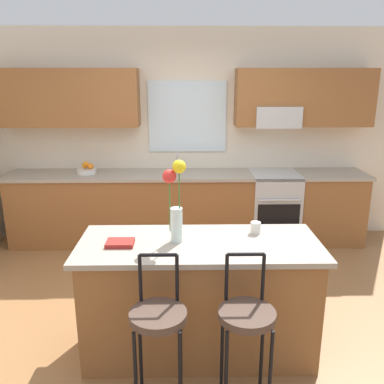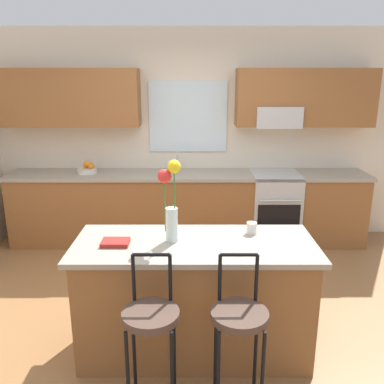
# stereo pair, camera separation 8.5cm
# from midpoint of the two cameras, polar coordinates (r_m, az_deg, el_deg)

# --- Properties ---
(ground_plane) EXTENTS (14.00, 14.00, 0.00)m
(ground_plane) POSITION_cam_midpoint_polar(r_m,az_deg,el_deg) (3.92, -1.04, -16.50)
(ground_plane) COLOR olive
(back_wall_assembly) EXTENTS (5.60, 0.50, 2.70)m
(back_wall_assembly) POSITION_cam_midpoint_polar(r_m,az_deg,el_deg) (5.32, -0.89, 9.55)
(back_wall_assembly) COLOR beige
(back_wall_assembly) RESTS_ON ground
(counter_run) EXTENTS (4.56, 0.64, 0.92)m
(counter_run) POSITION_cam_midpoint_polar(r_m,az_deg,el_deg) (5.27, -1.09, -2.15)
(counter_run) COLOR brown
(counter_run) RESTS_ON ground
(sink_faucet) EXTENTS (0.02, 0.13, 0.23)m
(sink_faucet) POSITION_cam_midpoint_polar(r_m,az_deg,el_deg) (5.26, -2.61, 4.51)
(sink_faucet) COLOR #B7BABC
(sink_faucet) RESTS_ON counter_run
(oven_range) EXTENTS (0.60, 0.64, 0.92)m
(oven_range) POSITION_cam_midpoint_polar(r_m,az_deg,el_deg) (5.36, 10.96, -2.18)
(oven_range) COLOR #B7BABC
(oven_range) RESTS_ON ground
(kitchen_island) EXTENTS (1.80, 0.74, 0.92)m
(kitchen_island) POSITION_cam_midpoint_polar(r_m,az_deg,el_deg) (3.23, 0.23, -14.57)
(kitchen_island) COLOR brown
(kitchen_island) RESTS_ON ground
(bar_stool_near) EXTENTS (0.36, 0.36, 1.04)m
(bar_stool_near) POSITION_cam_midpoint_polar(r_m,az_deg,el_deg) (2.65, -5.73, -17.75)
(bar_stool_near) COLOR black
(bar_stool_near) RESTS_ON ground
(bar_stool_middle) EXTENTS (0.36, 0.36, 1.04)m
(bar_stool_middle) POSITION_cam_midpoint_polar(r_m,az_deg,el_deg) (2.67, 6.72, -17.60)
(bar_stool_middle) COLOR black
(bar_stool_middle) RESTS_ON ground
(flower_vase) EXTENTS (0.17, 0.11, 0.62)m
(flower_vase) POSITION_cam_midpoint_polar(r_m,az_deg,el_deg) (2.93, -3.20, -1.12)
(flower_vase) COLOR silver
(flower_vase) RESTS_ON kitchen_island
(mug_ceramic) EXTENTS (0.08, 0.08, 0.09)m
(mug_ceramic) POSITION_cam_midpoint_polar(r_m,az_deg,el_deg) (3.21, 8.19, -4.99)
(mug_ceramic) COLOR silver
(mug_ceramic) RESTS_ON kitchen_island
(cookbook) EXTENTS (0.20, 0.15, 0.03)m
(cookbook) POSITION_cam_midpoint_polar(r_m,az_deg,el_deg) (3.02, -10.89, -7.07)
(cookbook) COLOR maroon
(cookbook) RESTS_ON kitchen_island
(fruit_bowl_oranges) EXTENTS (0.24, 0.24, 0.16)m
(fruit_bowl_oranges) POSITION_cam_midpoint_polar(r_m,az_deg,el_deg) (5.30, -15.06, 3.04)
(fruit_bowl_oranges) COLOR silver
(fruit_bowl_oranges) RESTS_ON counter_run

